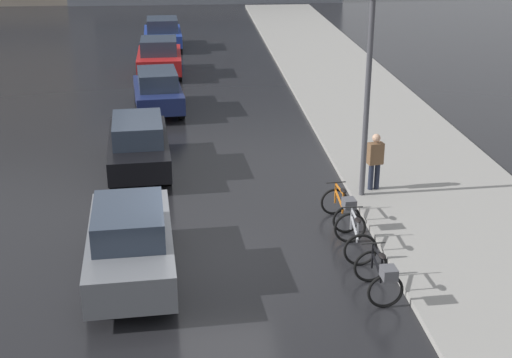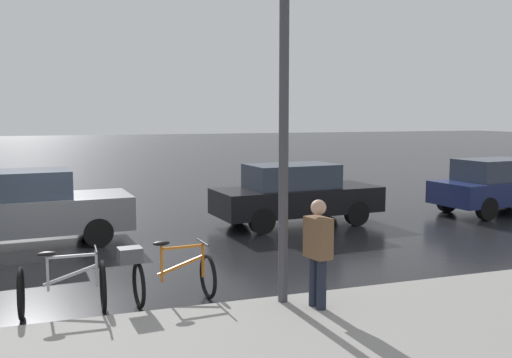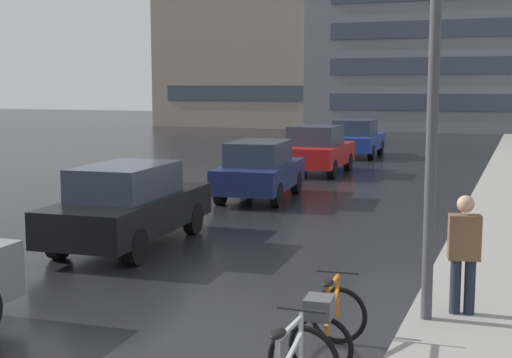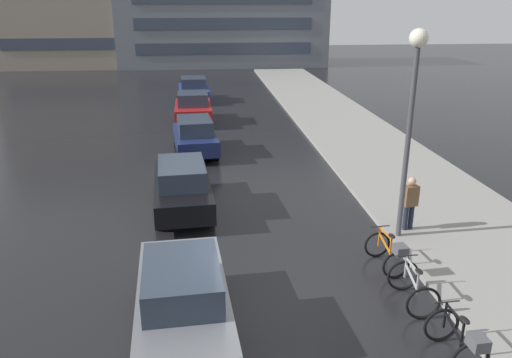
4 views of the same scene
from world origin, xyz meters
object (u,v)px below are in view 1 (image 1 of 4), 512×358
at_px(bicycle_nearest, 380,276).
at_px(streetlamp, 370,50).
at_px(bicycle_second, 355,237).
at_px(bicycle_third, 342,207).
at_px(car_black, 138,144).
at_px(car_red, 159,57).
at_px(car_navy, 158,91).
at_px(car_grey, 130,242).
at_px(car_blue, 163,33).
at_px(pedestrian, 375,160).

distance_m(bicycle_nearest, streetlamp, 6.13).
distance_m(bicycle_second, bicycle_third, 1.45).
relative_size(car_black, car_red, 1.12).
bearing_deg(car_navy, car_black, -93.03).
xyz_separation_m(bicycle_third, car_grey, (-4.89, -2.08, 0.33)).
distance_m(bicycle_nearest, bicycle_second, 1.93).
bearing_deg(bicycle_nearest, bicycle_third, 91.04).
bearing_deg(car_black, bicycle_second, -48.74).
bearing_deg(streetlamp, car_black, 155.01).
bearing_deg(car_grey, car_black, 92.07).
relative_size(car_red, streetlamp, 0.70).
bearing_deg(car_black, streetlamp, -24.99).
distance_m(bicycle_second, streetlamp, 4.77).
height_order(bicycle_second, car_navy, car_navy).
distance_m(bicycle_third, car_navy, 11.64).
distance_m(bicycle_second, car_navy, 12.98).
distance_m(car_blue, streetlamp, 22.40).
bearing_deg(bicycle_second, car_black, 131.26).
height_order(bicycle_nearest, car_black, car_black).
bearing_deg(car_red, bicycle_second, -74.73).
height_order(bicycle_nearest, bicycle_second, bicycle_nearest).
relative_size(bicycle_second, pedestrian, 0.70).
xyz_separation_m(car_black, car_blue, (0.12, 18.60, 0.01)).
bearing_deg(car_red, pedestrian, -67.08).
height_order(bicycle_nearest, car_blue, car_blue).
xyz_separation_m(bicycle_second, car_grey, (-4.88, -0.63, 0.41)).
xyz_separation_m(car_blue, pedestrian, (6.26, -21.02, 0.15)).
height_order(car_black, pedestrian, pedestrian).
bearing_deg(pedestrian, bicycle_second, -110.43).
bearing_deg(bicycle_second, bicycle_third, 89.71).
bearing_deg(car_red, car_navy, -88.52).
xyz_separation_m(bicycle_third, car_black, (-5.12, 4.38, 0.31)).
bearing_deg(bicycle_second, streetlamp, 74.10).
bearing_deg(pedestrian, car_grey, -146.70).
bearing_deg(bicycle_second, bicycle_nearest, -87.96).
bearing_deg(car_black, pedestrian, -20.77).
xyz_separation_m(bicycle_nearest, pedestrian, (1.20, 5.34, 0.45)).
distance_m(bicycle_nearest, pedestrian, 5.49).
xyz_separation_m(bicycle_second, pedestrian, (1.27, 3.41, 0.54)).
bearing_deg(car_blue, car_grey, -89.75).
relative_size(car_navy, car_blue, 0.97).
bearing_deg(bicycle_second, pedestrian, 69.57).
relative_size(bicycle_nearest, car_grey, 0.31).
height_order(bicycle_second, streetlamp, streetlamp).
bearing_deg(car_navy, car_blue, 90.96).
distance_m(car_navy, car_red, 6.05).
bearing_deg(car_blue, bicycle_third, -77.72).
height_order(bicycle_third, car_blue, car_blue).
xyz_separation_m(car_navy, car_blue, (-0.21, 12.37, 0.01)).
bearing_deg(car_black, car_grey, -87.93).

